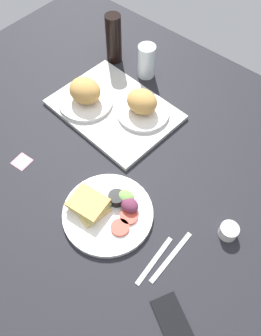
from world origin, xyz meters
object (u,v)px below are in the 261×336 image
object	(u,v)px
serving_tray	(114,110)
bread_plate_near	(85,94)
drinking_glass	(146,61)
soda_bottle	(114,39)
knife	(171,257)
sticky_note	(22,161)
fork	(154,260)
cell_phone	(174,323)
bread_plate_far	(142,105)
plate_with_salad	(107,210)
espresso_cup	(229,231)

from	to	relation	value
serving_tray	bread_plate_near	world-z (taller)	bread_plate_near
drinking_glass	soda_bottle	world-z (taller)	soda_bottle
knife	sticky_note	size ratio (longest dim) A/B	3.39
fork	cell_phone	bearing A→B (deg)	-128.33
serving_tray	bread_plate_far	size ratio (longest dim) A/B	2.32
plate_with_salad	cell_phone	xyz separation A→B (cm)	(34.83, -12.18, -1.33)
serving_tray	espresso_cup	size ratio (longest dim) A/B	8.04
knife	bread_plate_far	bearing A→B (deg)	48.00
soda_bottle	drinking_glass	bearing A→B (deg)	5.09
fork	sticky_note	size ratio (longest dim) A/B	3.04
espresso_cup	soda_bottle	bearing A→B (deg)	155.01
serving_tray	soda_bottle	size ratio (longest dim) A/B	2.19
plate_with_salad	sticky_note	size ratio (longest dim) A/B	5.01
soda_bottle	knife	distance (cm)	89.34
serving_tray	drinking_glass	xyz separation A→B (cm)	(-3.84, 23.57, 6.04)
plate_with_salad	sticky_note	bearing A→B (deg)	-171.95
espresso_cup	knife	size ratio (longest dim) A/B	0.29
serving_tray	fork	size ratio (longest dim) A/B	2.65
bread_plate_near	bread_plate_far	xyz separation A→B (cm)	(19.58, 9.78, -0.26)
espresso_cup	bread_plate_near	bearing A→B (deg)	171.67
serving_tray	sticky_note	xyz separation A→B (cm)	(-8.25, -38.09, -0.74)
bread_plate_far	drinking_glass	world-z (taller)	drinking_glass
bread_plate_near	plate_with_salad	size ratio (longest dim) A/B	0.73
serving_tray	plate_with_salad	distance (cm)	42.80
fork	cell_phone	xyz separation A→B (cm)	(14.17, -9.77, 0.15)
serving_tray	bread_plate_far	distance (cm)	11.62
drinking_glass	knife	xyz separation A→B (cm)	(54.64, -55.06, -6.59)
plate_with_salad	espresso_cup	distance (cm)	36.95
bread_plate_near	sticky_note	world-z (taller)	bread_plate_near
fork	bread_plate_near	bearing A→B (deg)	58.21
serving_tray	cell_phone	world-z (taller)	serving_tray
bread_plate_far	bread_plate_near	bearing A→B (deg)	-153.45
bread_plate_near	fork	bearing A→B (deg)	-28.04
plate_with_salad	espresso_cup	xyz separation A→B (cm)	(32.08, 18.32, 0.27)
plate_with_salad	espresso_cup	size ratio (longest dim) A/B	5.01
bread_plate_near	fork	xyz separation A→B (cm)	(58.01, -30.90, -5.31)
espresso_cup	fork	distance (cm)	23.74
cell_phone	bread_plate_near	bearing A→B (deg)	177.66
serving_tray	plate_with_salad	xyz separation A→B (cm)	(27.14, -33.08, 0.93)
fork	sticky_note	world-z (taller)	fork
bread_plate_far	cell_phone	distance (cm)	73.05
bread_plate_near	drinking_glass	world-z (taller)	drinking_glass
cell_phone	sticky_note	size ratio (longest dim) A/B	2.57
drinking_glass	fork	bearing A→B (deg)	-48.84
bread_plate_near	cell_phone	distance (cm)	83.01
plate_with_salad	cell_phone	distance (cm)	36.92
plate_with_salad	bread_plate_far	bearing A→B (deg)	114.90
plate_with_salad	sticky_note	world-z (taller)	plate_with_salad
bread_plate_near	bread_plate_far	world-z (taller)	bread_plate_near
drinking_glass	espresso_cup	size ratio (longest dim) A/B	2.44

